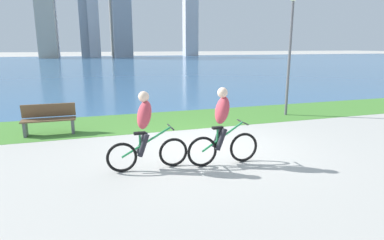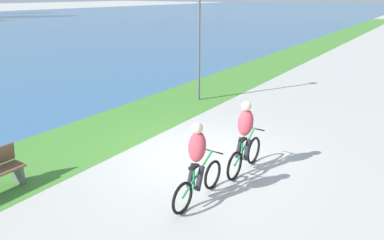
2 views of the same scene
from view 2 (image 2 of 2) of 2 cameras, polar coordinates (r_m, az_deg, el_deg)
ground_plane at (r=9.10m, az=0.92°, el=-5.96°), size 300.00×300.00×0.00m
grass_strip_bayside at (r=11.09m, az=-13.44°, el=-1.67°), size 120.00×2.96×0.01m
cyclist_lead at (r=8.14m, az=8.49°, el=-2.89°), size 1.67×0.52×1.72m
cyclist_trailing at (r=6.92m, az=0.89°, el=-6.93°), size 1.74×0.52×1.68m
lamppost_tall at (r=13.43m, az=1.15°, el=14.91°), size 0.28×0.28×4.39m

